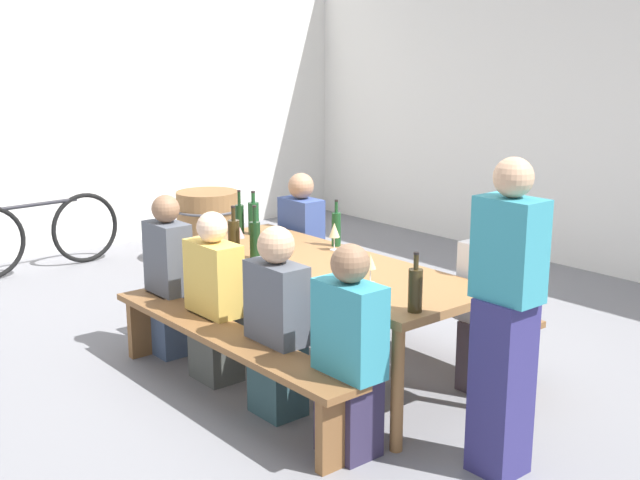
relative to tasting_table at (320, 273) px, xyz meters
The scene contains 26 objects.
ground_plane 0.68m from the tasting_table, ahead, with size 24.00×24.00×0.00m, color slate.
back_wall 3.80m from the tasting_table, 90.00° to the left, with size 14.00×0.20×3.20m, color silver.
side_wall 4.39m from the tasting_table, behind, with size 0.20×7.77×3.20m, color silver.
tasting_table is the anchor object (origin of this frame).
bench_near 0.81m from the tasting_table, 90.00° to the right, with size 2.24×0.30×0.45m.
bench_far 0.81m from the tasting_table, 90.00° to the left, with size 2.24×0.30×0.45m.
wine_bottle_0 0.63m from the tasting_table, 147.66° to the right, with size 0.08×0.08×0.34m.
wine_bottle_1 1.05m from the tasting_table, behind, with size 0.07×0.07×0.33m.
wine_bottle_2 1.12m from the tasting_table, 13.18° to the right, with size 0.08×0.08×0.32m.
wine_bottle_3 0.48m from the tasting_table, 143.73° to the right, with size 0.07×0.07×0.36m.
wine_bottle_4 0.51m from the tasting_table, 126.08° to the left, with size 0.06×0.06×0.33m.
wine_bottle_5 0.97m from the tasting_table, behind, with size 0.08×0.08×0.32m.
wine_glass_0 0.59m from the tasting_table, ahead, with size 0.07×0.07×0.17m.
wine_glass_1 0.32m from the tasting_table, 103.28° to the right, with size 0.07×0.07×0.17m.
wine_glass_2 0.67m from the tasting_table, 160.79° to the right, with size 0.08×0.08×0.18m.
wine_glass_3 0.40m from the tasting_table, 123.54° to the left, with size 0.08×0.08×0.19m.
wine_glass_4 0.56m from the tasting_table, 18.07° to the right, with size 0.07×0.07×0.17m.
seated_guest_near_0 1.10m from the tasting_table, 147.35° to the right, with size 0.34×0.24×1.13m.
seated_guest_near_1 0.70m from the tasting_table, 120.12° to the right, with size 0.41×0.24×1.11m.
seated_guest_near_2 0.69m from the tasting_table, 61.48° to the right, with size 0.38×0.24×1.13m.
seated_guest_near_3 1.12m from the tasting_table, 32.10° to the right, with size 0.39×0.24×1.14m.
seated_guest_far_0 1.11m from the tasting_table, 147.68° to the left, with size 0.35×0.24×1.17m.
seated_guest_far_1 1.07m from the tasting_table, 33.81° to the left, with size 0.32×0.24×1.14m.
standing_host 1.58m from the tasting_table, ahead, with size 0.32×0.24×1.61m.
wine_barrel 3.07m from the tasting_table, 161.67° to the left, with size 0.65×0.65×0.72m.
parked_bicycle_0 3.69m from the tasting_table, behind, with size 0.20×1.67×0.90m.
Camera 1 is at (3.82, -3.20, 2.09)m, focal length 44.96 mm.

